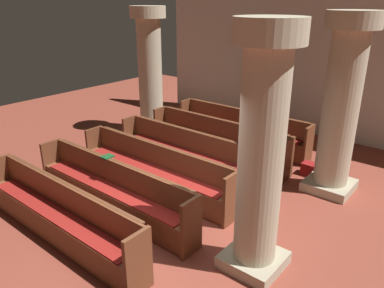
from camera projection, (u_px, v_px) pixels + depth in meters
The scene contains 14 objects.
ground_plane at pixel (164, 231), 6.04m from camera, with size 19.20×19.20×0.00m, color brown.
back_wall at pixel (324, 51), 9.60m from camera, with size 10.00×0.16×4.50m, color silver.
pew_row_0 at pixel (241, 127), 9.40m from camera, with size 3.65×0.47×0.91m.
pew_row_1 at pixel (217, 139), 8.65m from camera, with size 3.65×0.46×0.91m.
pew_row_2 at pixel (188, 152), 7.91m from camera, with size 3.65×0.46×0.91m.
pew_row_3 at pixel (154, 168), 7.17m from camera, with size 3.65×0.47×0.91m.
pew_row_4 at pixel (112, 188), 6.42m from camera, with size 3.65×0.46×0.91m.
pew_row_5 at pixel (58, 212), 5.68m from camera, with size 3.65×0.46×0.91m.
pillar_aisle_side at pixel (341, 104), 6.74m from camera, with size 0.93×0.93×3.35m.
pillar_far_side at pixel (150, 69), 10.04m from camera, with size 0.93×0.93×3.35m.
pillar_aisle_rear at pixel (261, 152), 4.65m from camera, with size 0.85×0.85×3.35m.
lectern at pixel (272, 121), 9.97m from camera, with size 0.48×0.45×1.08m.
hymn_book at pixel (107, 157), 6.57m from camera, with size 0.16×0.20×0.03m, color #194723.
kneeler_box_red at pixel (310, 169), 7.94m from camera, with size 0.34×0.26×0.26m, color maroon.
Camera 1 is at (3.58, -3.67, 3.54)m, focal length 34.86 mm.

